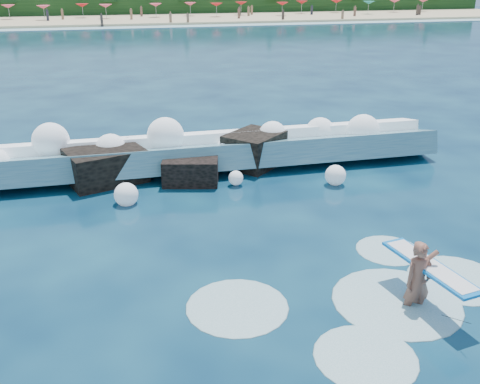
# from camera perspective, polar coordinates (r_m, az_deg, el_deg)

# --- Properties ---
(ground) EXTENTS (200.00, 200.00, 0.00)m
(ground) POSITION_cam_1_polar(r_m,az_deg,el_deg) (13.96, -4.09, -8.17)
(ground) COLOR #061C37
(ground) RESTS_ON ground
(beach) EXTENTS (140.00, 20.00, 0.40)m
(beach) POSITION_cam_1_polar(r_m,az_deg,el_deg) (90.17, -13.04, 17.47)
(beach) COLOR tan
(beach) RESTS_ON ground
(wet_band) EXTENTS (140.00, 5.00, 0.08)m
(wet_band) POSITION_cam_1_polar(r_m,az_deg,el_deg) (79.22, -12.80, 16.76)
(wet_band) COLOR silver
(wet_band) RESTS_ON ground
(treeline) EXTENTS (140.00, 4.00, 5.00)m
(treeline) POSITION_cam_1_polar(r_m,az_deg,el_deg) (100.01, -13.32, 19.20)
(treeline) COLOR black
(treeline) RESTS_ON ground
(breaking_wave) EXTENTS (18.71, 2.88, 1.61)m
(breaking_wave) POSITION_cam_1_polar(r_m,az_deg,el_deg) (20.88, -4.17, 4.13)
(breaking_wave) COLOR teal
(breaking_wave) RESTS_ON ground
(rock_cluster) EXTENTS (8.65, 3.55, 1.53)m
(rock_cluster) POSITION_cam_1_polar(r_m,az_deg,el_deg) (20.15, -6.65, 3.11)
(rock_cluster) COLOR black
(rock_cluster) RESTS_ON ground
(surfer_with_board) EXTENTS (1.17, 3.07, 1.95)m
(surfer_with_board) POSITION_cam_1_polar(r_m,az_deg,el_deg) (12.81, 18.71, -8.72)
(surfer_with_board) COLOR brown
(surfer_with_board) RESTS_ON ground
(wave_spray) EXTENTS (15.27, 4.50, 2.10)m
(wave_spray) POSITION_cam_1_polar(r_m,az_deg,el_deg) (20.70, -4.05, 5.33)
(wave_spray) COLOR white
(wave_spray) RESTS_ON ground
(surf_foam) EXTENTS (9.25, 5.86, 0.15)m
(surf_foam) POSITION_cam_1_polar(r_m,az_deg,el_deg) (13.17, 15.28, -11.06)
(surf_foam) COLOR silver
(surf_foam) RESTS_ON ground
(beach_umbrellas) EXTENTS (110.94, 6.78, 0.50)m
(beach_umbrellas) POSITION_cam_1_polar(r_m,az_deg,el_deg) (91.90, -13.17, 18.83)
(beach_umbrellas) COLOR #E14261
(beach_umbrellas) RESTS_ON ground
(beachgoers) EXTENTS (104.70, 12.21, 1.93)m
(beachgoers) POSITION_cam_1_polar(r_m,az_deg,el_deg) (87.34, -14.05, 17.84)
(beachgoers) COLOR #3F332D
(beachgoers) RESTS_ON ground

